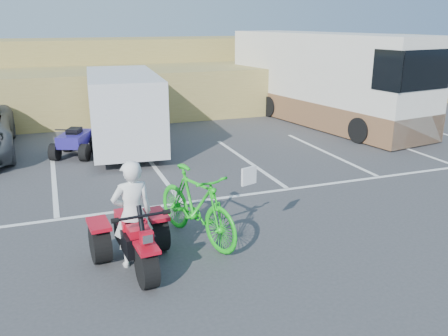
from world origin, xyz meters
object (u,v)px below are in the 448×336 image
object	(u,v)px
red_trike_atv	(138,268)
quad_atv_blue	(77,156)
green_dirt_bike	(196,205)
cargo_trailer	(124,109)
quad_atv_green	(131,143)
rider	(132,214)
rv_motorhome	(322,85)

from	to	relation	value
red_trike_atv	quad_atv_blue	distance (m)	7.51
green_dirt_bike	cargo_trailer	xyz separation A→B (m)	(-0.19, 7.21, 0.60)
red_trike_atv	quad_atv_blue	bearing A→B (deg)	89.58
quad_atv_green	quad_atv_blue	bearing A→B (deg)	-146.32
rider	rv_motorhome	bearing A→B (deg)	-139.14
rider	quad_atv_green	bearing A→B (deg)	-103.49
red_trike_atv	rv_motorhome	bearing A→B (deg)	41.35
red_trike_atv	green_dirt_bike	bearing A→B (deg)	24.78
rider	quad_atv_green	world-z (taller)	rider
rv_motorhome	quad_atv_blue	bearing A→B (deg)	-178.22
quad_atv_blue	cargo_trailer	bearing A→B (deg)	38.55
green_dirt_bike	cargo_trailer	world-z (taller)	cargo_trailer
red_trike_atv	cargo_trailer	size ratio (longest dim) A/B	0.34
red_trike_atv	green_dirt_bike	world-z (taller)	green_dirt_bike
green_dirt_bike	rv_motorhome	size ratio (longest dim) A/B	0.24
quad_atv_blue	rv_motorhome	bearing A→B (deg)	35.10
rider	rv_motorhome	distance (m)	13.06
quad_atv_blue	quad_atv_green	distance (m)	2.10
green_dirt_bike	quad_atv_green	world-z (taller)	green_dirt_bike
red_trike_atv	quad_atv_blue	world-z (taller)	red_trike_atv
quad_atv_blue	rider	bearing A→B (deg)	-62.19
rv_motorhome	quad_atv_green	size ratio (longest dim) A/B	7.05
red_trike_atv	green_dirt_bike	xyz separation A→B (m)	(1.25, 0.70, 0.70)
green_dirt_bike	quad_atv_blue	world-z (taller)	green_dirt_bike
rider	quad_atv_green	xyz separation A→B (m)	(1.34, 8.34, -0.92)
rider	cargo_trailer	world-z (taller)	cargo_trailer
red_trike_atv	green_dirt_bike	distance (m)	1.59
rider	green_dirt_bike	world-z (taller)	rider
quad_atv_blue	quad_atv_green	size ratio (longest dim) A/B	1.06
red_trike_atv	rider	size ratio (longest dim) A/B	0.97
rider	rv_motorhome	world-z (taller)	rv_motorhome
red_trike_atv	rider	world-z (taller)	rider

